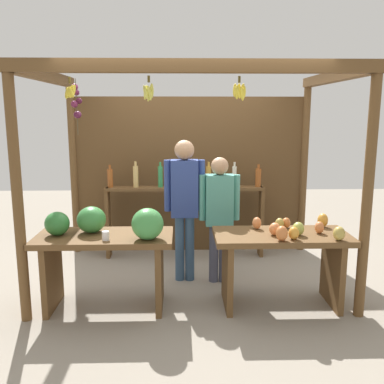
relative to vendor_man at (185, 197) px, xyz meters
The scene contains 7 objects.
ground_plane 1.04m from the vendor_man, 42.57° to the left, with size 12.00×12.00×0.00m, color gray.
market_stall 0.72m from the vendor_man, 82.38° to the left, with size 3.43×2.21×2.48m.
fruit_counter_left 1.13m from the vendor_man, 138.11° to the right, with size 1.39×0.69×1.10m.
fruit_counter_right 1.31m from the vendor_man, 35.07° to the right, with size 1.39×0.65×0.94m.
bottle_shelf_unit 0.89m from the vendor_man, 89.37° to the left, with size 2.20×0.22×1.36m.
vendor_man is the anchor object (origin of this frame).
vendor_woman 0.43m from the vendor_man, ahead, with size 0.48×0.20×1.51m.
Camera 1 is at (-0.13, -4.94, 2.01)m, focal length 39.30 mm.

